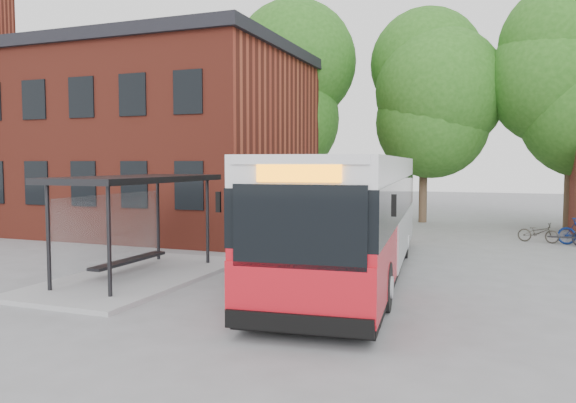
% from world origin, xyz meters
% --- Properties ---
extents(ground, '(100.00, 100.00, 0.00)m').
position_xyz_m(ground, '(0.00, 0.00, 0.00)').
color(ground, slate).
extents(station_building, '(18.40, 10.40, 8.50)m').
position_xyz_m(station_building, '(-13.00, 9.00, 4.25)').
color(station_building, maroon).
rests_on(station_building, ground).
extents(bus_shelter, '(3.60, 7.00, 2.90)m').
position_xyz_m(bus_shelter, '(-4.50, -1.00, 1.45)').
color(bus_shelter, black).
rests_on(bus_shelter, ground).
extents(tree_0, '(7.92, 7.92, 11.00)m').
position_xyz_m(tree_0, '(-6.00, 16.00, 5.50)').
color(tree_0, '#235917').
rests_on(tree_0, ground).
extents(tree_1, '(7.92, 7.92, 10.40)m').
position_xyz_m(tree_1, '(1.00, 17.00, 5.20)').
color(tree_1, '#235917').
rests_on(tree_1, ground).
extents(tree_2, '(7.92, 7.92, 11.00)m').
position_xyz_m(tree_2, '(8.00, 16.00, 5.50)').
color(tree_2, '#235917').
rests_on(tree_2, ground).
extents(city_bus, '(4.15, 13.55, 3.39)m').
position_xyz_m(city_bus, '(0.96, 1.69, 1.69)').
color(city_bus, red).
rests_on(city_bus, ground).
extents(bicycle_0, '(1.66, 0.92, 0.83)m').
position_xyz_m(bicycle_0, '(6.39, 10.74, 0.41)').
color(bicycle_0, '#35322C').
rests_on(bicycle_0, ground).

